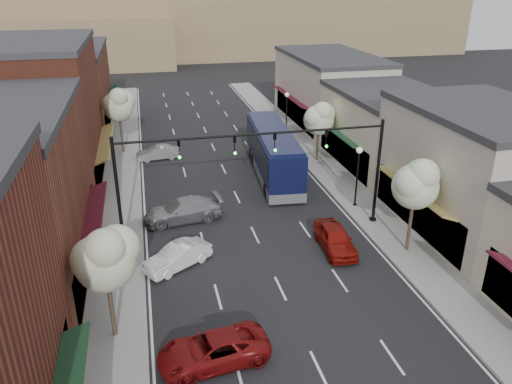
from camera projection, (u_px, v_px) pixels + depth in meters
ground at (291, 311)px, 24.28m from camera, size 160.00×160.00×0.00m
sidewalk_left at (121, 183)px, 39.06m from camera, size 2.80×73.00×0.15m
sidewalk_right at (324, 166)px, 42.51m from camera, size 2.80×73.00×0.15m
curb_left at (139, 182)px, 39.35m from camera, size 0.25×73.00×0.17m
curb_right at (308, 168)px, 42.22m from camera, size 0.25×73.00×0.17m
bldg_left_midfar at (33, 116)px, 37.08m from camera, size 10.14×14.10×10.90m
bldg_left_far at (62, 89)px, 51.88m from camera, size 10.14×18.10×8.40m
bldg_right_midnear at (478, 171)px, 30.90m from camera, size 9.14×12.10×7.90m
bldg_right_midfar at (387, 129)px, 41.92m from camera, size 9.14×12.10×6.40m
bldg_right_far at (329, 89)px, 54.24m from camera, size 9.14×16.10×7.40m
hill_far at (166, 23)px, 102.34m from camera, size 120.00×30.00×12.00m
hill_near at (27, 44)px, 87.28m from camera, size 50.00×20.00×8.00m
signal_mast_right at (344, 159)px, 30.74m from camera, size 8.22×0.46×7.00m
signal_mast_left at (159, 174)px, 28.43m from camera, size 8.22×0.46×7.00m
tree_right_near at (417, 182)px, 27.74m from camera, size 2.85×2.65×5.95m
tree_right_far at (320, 117)px, 42.23m from camera, size 2.85×2.65×5.43m
tree_left_near at (105, 257)px, 20.85m from camera, size 2.85×2.65×5.69m
tree_left_far at (119, 104)px, 43.94m from camera, size 2.85×2.65×6.13m
lamp_post_near at (358, 167)px, 34.07m from camera, size 0.44×0.44×4.44m
lamp_post_far at (287, 107)px, 49.71m from camera, size 0.44×0.44×4.44m
coach_bus at (273, 152)px, 40.16m from camera, size 3.76×12.65×3.81m
red_hatchback at (335, 238)px, 29.49m from camera, size 1.94×4.40×1.47m
parked_car_a at (213, 350)px, 20.84m from camera, size 4.96×2.77×1.31m
parked_car_b at (178, 256)px, 27.77m from camera, size 4.10×3.31×1.31m
parked_car_c at (183, 210)px, 33.02m from camera, size 5.41×2.73×1.51m
parked_car_e at (158, 153)px, 44.15m from camera, size 3.82×1.72×1.22m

